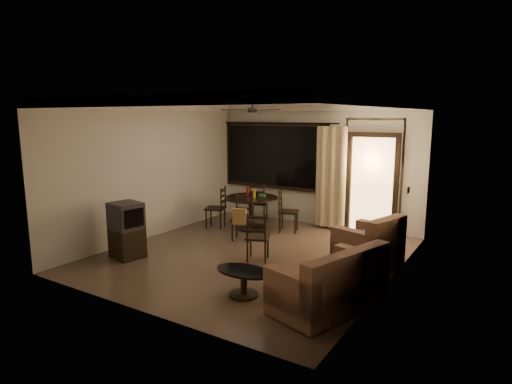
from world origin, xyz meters
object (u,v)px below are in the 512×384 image
Objects in this scene: dining_table at (251,204)px; sofa at (331,285)px; coffee_table at (244,279)px; dining_chair_east at (288,219)px; dining_chair_south at (242,226)px; tv_cabinet at (127,230)px; dining_chair_north at (258,210)px; dining_chair_west at (216,215)px; armchair at (370,247)px; side_chair at (258,246)px.

sofa is at bearing -42.81° from dining_table.
dining_chair_east is at bearing 107.79° from coffee_table.
tv_cabinet is (-1.14, -2.05, 0.21)m from dining_chair_south.
dining_chair_north is 1.09× the size of coffee_table.
dining_chair_south is 1.64m from dining_chair_north.
dining_chair_west is 3.93m from armchair.
dining_chair_west is at bearing 43.24° from dining_chair_north.
tv_cabinet is 4.31m from armchair.
dining_chair_north is at bearing -80.76° from side_chair.
coffee_table is at bearing 23.26° from dining_chair_west.
coffee_table is at bearing 4.30° from tv_cabinet.
dining_chair_south is at bearing -168.61° from armchair.
dining_chair_east is 2.65m from armchair.
armchair is at bearing 108.89° from sofa.
side_chair is (2.09, 1.13, -0.25)m from tv_cabinet.
dining_chair_west is 1.00× the size of dining_chair_east.
dining_table is 0.89m from dining_chair_west.
dining_chair_east is 3.54m from tv_cabinet.
coffee_table is at bearing -103.23° from armchair.
dining_chair_south is 1.32m from side_chair.
dining_chair_east is at bearing 90.00° from dining_chair_west.
tv_cabinet is at bearing 60.91° from dining_chair_north.
side_chair is (-1.87, 1.16, -0.07)m from sofa.
dining_chair_south is (-0.49, -1.09, 0.02)m from dining_chair_east.
side_chair is at bearing 172.82° from dining_chair_east.
armchair is (3.85, -0.77, 0.09)m from dining_chair_west.
tv_cabinet reaches higher than sofa.
tv_cabinet is at bearing 6.16° from side_chair.
sofa is at bearing -56.28° from dining_chair_south.
dining_chair_west is 0.86× the size of armchair.
dining_table is at bearing 89.89° from dining_chair_south.
dining_chair_east is 1.00× the size of dining_chair_north.
tv_cabinet is at bearing -138.77° from armchair.
armchair is (2.28, -1.35, 0.09)m from dining_chair_east.
tv_cabinet reaches higher than side_chair.
tv_cabinet reaches higher than dining_chair_north.
dining_chair_east is 3.58m from coffee_table.
side_chair is at bearing 38.46° from tv_cabinet.
armchair is at bearing 177.65° from side_chair.
dining_table is 1.35× the size of side_chair.
coffee_table is (2.67, -2.84, -0.03)m from dining_chair_west.
dining_chair_west is 0.93× the size of tv_cabinet.
coffee_table is 0.98× the size of side_chair.
dining_chair_west is 1.00× the size of dining_chair_north.
sofa is 1.98× the size of side_chair.
coffee_table is (-1.19, -2.07, -0.12)m from armchair.
dining_chair_west is 0.54× the size of sofa.
dining_chair_south is (0.29, -0.81, -0.29)m from dining_table.
dining_chair_north is at bearing 90.00° from dining_chair_south.
dining_chair_north reaches higher than side_chair.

